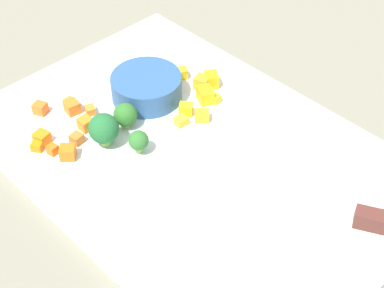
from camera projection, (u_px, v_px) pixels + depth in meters
The scene contains 26 objects.
ground_plane at pixel (192, 157), 0.72m from camera, with size 4.00×4.00×0.00m, color gray.
cutting_board at pixel (192, 153), 0.72m from camera, with size 0.54×0.37×0.01m, color white.
prep_bowl at pixel (147, 87), 0.78m from camera, with size 0.10×0.10×0.03m, color #2F588F.
chef_knife at pixel (330, 212), 0.63m from camera, with size 0.29×0.17×0.02m.
carrot_dice_0 at pixel (53, 150), 0.71m from camera, with size 0.01×0.01×0.01m, color orange.
carrot_dice_1 at pixel (103, 127), 0.74m from camera, with size 0.01×0.01×0.01m, color orange.
carrot_dice_2 at pixel (68, 152), 0.70m from camera, with size 0.02×0.02×0.02m, color orange.
carrot_dice_3 at pixel (40, 108), 0.76m from camera, with size 0.02×0.01×0.01m, color orange.
carrot_dice_4 at pixel (37, 146), 0.71m from camera, with size 0.01×0.01×0.01m, color orange.
carrot_dice_5 at pixel (70, 103), 0.77m from camera, with size 0.01×0.01×0.01m, color orange.
carrot_dice_6 at pixel (86, 124), 0.74m from camera, with size 0.02×0.02×0.02m, color orange.
carrot_dice_7 at pixel (90, 110), 0.76m from camera, with size 0.01×0.01×0.01m, color orange.
carrot_dice_8 at pixel (72, 107), 0.76m from camera, with size 0.02×0.02×0.02m, color orange.
carrot_dice_9 at pixel (77, 139), 0.72m from camera, with size 0.01×0.01×0.01m, color orange.
carrot_dice_10 at pixel (42, 138), 0.72m from camera, with size 0.02×0.02×0.01m, color orange.
pepper_dice_0 at pixel (205, 95), 0.78m from camera, with size 0.02×0.02×0.02m, color yellow.
pepper_dice_1 at pixel (216, 99), 0.78m from camera, with size 0.01×0.01×0.01m, color yellow.
pepper_dice_2 at pixel (211, 80), 0.80m from camera, with size 0.02×0.02×0.02m, color yellow.
pepper_dice_3 at pixel (186, 109), 0.76m from camera, with size 0.01×0.02×0.02m, color yellow.
pepper_dice_4 at pixel (202, 83), 0.80m from camera, with size 0.02×0.02×0.02m, color yellow.
pepper_dice_5 at pixel (181, 73), 0.82m from camera, with size 0.02×0.01×0.01m, color yellow.
pepper_dice_6 at pixel (202, 116), 0.75m from camera, with size 0.01×0.02×0.01m, color yellow.
pepper_dice_7 at pixel (181, 121), 0.75m from camera, with size 0.01×0.02×0.01m, color yellow.
broccoli_floret_0 at pixel (104, 129), 0.71m from camera, with size 0.04×0.04×0.04m.
broccoli_floret_1 at pixel (139, 141), 0.70m from camera, with size 0.02×0.02×0.03m.
broccoli_floret_2 at pixel (125, 115), 0.74m from camera, with size 0.03×0.03×0.03m.
Camera 1 is at (-0.37, 0.36, 0.51)m, focal length 54.33 mm.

